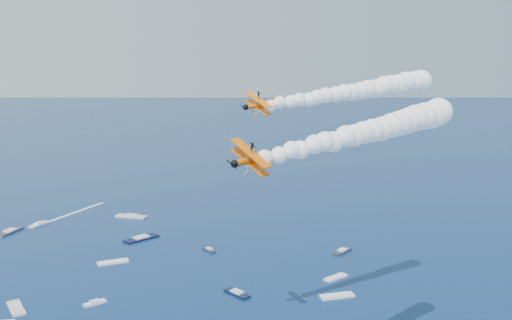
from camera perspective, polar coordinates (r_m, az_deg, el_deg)
biplane_lead at (r=127.95m, az=0.32°, el=5.28°), size 8.63×10.36×8.37m
biplane_trail at (r=90.39m, az=-0.45°, el=0.02°), size 8.92×10.86×8.58m
smoke_trail_lead at (r=143.97m, az=9.19°, el=6.49°), size 52.86×10.19×9.77m
smoke_trail_trail at (r=108.69m, az=10.31°, el=2.63°), size 53.52×22.36×9.77m
spectator_boats at (r=209.65m, az=-15.73°, el=-10.34°), size 209.86×198.55×0.70m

